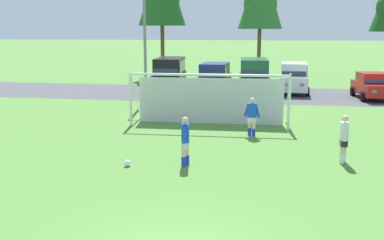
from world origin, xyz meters
The scene contains 13 objects.
ground_plane centered at (0.00, 15.00, 0.00)m, with size 400.00×400.00×0.00m, color #518438.
parking_lot_strip centered at (0.00, 24.09, 0.00)m, with size 52.00×8.40×0.01m, color #4C4C51.
soccer_ball centered at (-2.78, 5.98, 0.11)m, with size 0.22×0.22×0.22m.
soccer_goal centered at (-0.99, 13.27, 1.29)m, with size 7.47×2.12×2.57m.
player_striker_near centered at (-0.92, 6.44, 0.82)m, with size 0.32×0.75×1.64m.
player_midfield_center centered at (4.30, 7.62, 0.82)m, with size 0.25×0.73×1.64m.
player_defender_far centered at (1.09, 11.17, 0.82)m, with size 0.72×0.31×1.64m.
parked_car_slot_far_left centered at (-5.24, 23.79, 1.34)m, with size 2.48×4.94×2.52m.
parked_car_slot_left centered at (-2.05, 24.07, 1.11)m, with size 2.30×4.68×2.16m.
parked_car_slot_center_left centered at (0.73, 23.71, 1.34)m, with size 2.41×4.91×2.52m.
parked_car_slot_center centered at (3.53, 25.27, 1.11)m, with size 2.30×4.69×2.16m.
parked_car_slot_center_right centered at (8.50, 23.25, 0.88)m, with size 2.27×4.32×1.72m.
street_lamp centered at (-5.74, 19.71, 4.37)m, with size 2.00×0.32×8.45m.
Camera 1 is at (1.72, -7.82, 4.40)m, focal length 42.27 mm.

